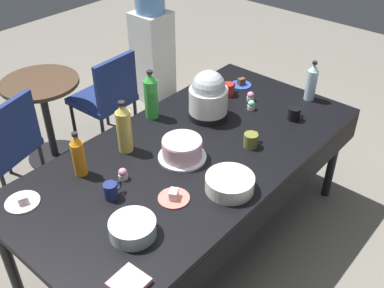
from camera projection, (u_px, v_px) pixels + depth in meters
ground at (192, 239)px, 3.07m from camera, size 9.00×9.00×0.00m
potluck_table at (192, 159)px, 2.67m from camera, size 2.20×1.10×0.75m
frosted_layer_cake at (182, 149)px, 2.54m from camera, size 0.28×0.28×0.12m
slow_cooker at (208, 96)px, 2.86m from camera, size 0.26×0.26×0.33m
glass_salad_bowl at (133, 228)px, 2.07m from camera, size 0.22×0.22×0.08m
ceramic_snack_bowl at (230, 183)px, 2.33m from camera, size 0.26×0.26×0.08m
dessert_plate_cobalt at (241, 84)px, 3.29m from camera, size 0.15×0.15×0.06m
dessert_plate_charcoal at (205, 88)px, 3.24m from camera, size 0.14×0.14×0.05m
dessert_plate_coral at (174, 197)px, 2.29m from camera, size 0.16×0.16×0.05m
dessert_plate_white at (22, 201)px, 2.26m from camera, size 0.18×0.18×0.05m
cupcake_lemon at (251, 105)px, 3.00m from camera, size 0.05×0.05×0.07m
cupcake_mint at (123, 174)px, 2.41m from camera, size 0.05×0.05×0.07m
cupcake_vanilla at (251, 96)px, 3.10m from camera, size 0.05×0.05×0.07m
soda_bottle_ginger_ale at (124, 128)px, 2.56m from camera, size 0.09×0.09×0.32m
soda_bottle_orange_juice at (78, 155)px, 2.39m from camera, size 0.07×0.07×0.27m
soda_bottle_water at (312, 82)px, 3.06m from camera, size 0.07×0.07×0.28m
soda_bottle_lime_soda at (151, 96)px, 2.86m from camera, size 0.09×0.09×0.33m
coffee_mug_black at (294, 113)px, 2.90m from camera, size 0.12×0.08×0.08m
coffee_mug_navy at (111, 191)px, 2.28m from camera, size 0.11×0.07×0.09m
coffee_mug_red at (228, 89)px, 3.16m from camera, size 0.12×0.08×0.09m
coffee_mug_olive at (251, 140)px, 2.65m from camera, size 0.12×0.08×0.09m
paper_napkin_stack at (129, 283)px, 1.86m from camera, size 0.15×0.15×0.02m
maroon_chair_left at (5, 144)px, 3.14m from camera, size 0.55×0.55×0.85m
maroon_chair_right at (107, 95)px, 3.71m from camera, size 0.46×0.46×0.85m
round_cafe_table at (45, 106)px, 3.55m from camera, size 0.60×0.60×0.72m
water_cooler at (152, 44)px, 4.34m from camera, size 0.32×0.32×1.24m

